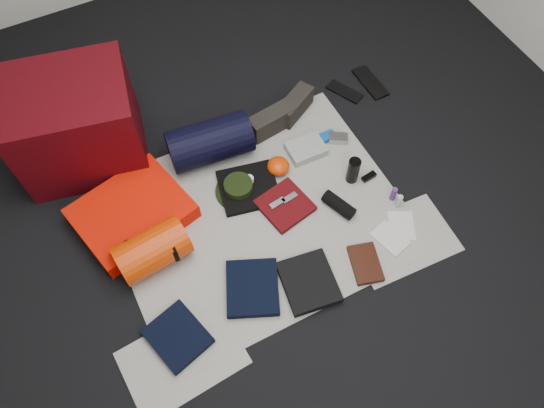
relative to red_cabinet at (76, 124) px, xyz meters
name	(u,v)px	position (x,y,z in m)	size (l,w,h in m)	color
floor	(259,218)	(0.73, -0.88, -0.30)	(4.50, 4.50, 0.02)	black
newspaper_mat	(259,216)	(0.73, -0.88, -0.28)	(1.60, 1.30, 0.01)	beige
newspaper_sheet_front_left	(182,358)	(0.03, -1.43, -0.28)	(0.58, 0.40, 0.00)	beige
newspaper_sheet_front_right	(402,239)	(1.38, -1.38, -0.28)	(0.58, 0.40, 0.00)	beige
red_cabinet	(76,124)	(0.00, 0.00, 0.00)	(0.69, 0.57, 0.57)	#49050B
sleeping_pad	(132,213)	(0.08, -0.56, -0.23)	(0.60, 0.49, 0.11)	#EF1702
stuff_sack	(152,250)	(0.10, -0.86, -0.17)	(0.23, 0.23, 0.38)	red
sack_strap_left	(135,258)	(0.00, -0.86, -0.17)	(0.22, 0.22, 0.03)	black
sack_strap_right	(170,243)	(0.20, -0.86, -0.17)	(0.22, 0.22, 0.03)	black
navy_duffel	(210,142)	(0.66, -0.36, -0.15)	(0.26, 0.26, 0.49)	black
boonie_brim	(239,191)	(0.70, -0.67, -0.28)	(0.28, 0.28, 0.01)	black
boonie_crown	(238,187)	(0.70, -0.67, -0.24)	(0.17, 0.17, 0.07)	black
hiking_boot_left	(271,121)	(1.08, -0.34, -0.21)	(0.29, 0.11, 0.15)	black
hiking_boot_right	(295,105)	(1.28, -0.30, -0.21)	(0.28, 0.11, 0.14)	black
flip_flop_left	(344,92)	(1.66, -0.29, -0.28)	(0.09, 0.24, 0.01)	black
flip_flop_right	(370,82)	(1.86, -0.30, -0.28)	(0.11, 0.30, 0.02)	black
trousers_navy_a	(178,336)	(0.05, -1.33, -0.26)	(0.25, 0.29, 0.05)	black
trousers_navy_b	(252,288)	(0.50, -1.27, -0.26)	(0.27, 0.31, 0.05)	black
trousers_charcoal	(309,282)	(0.78, -1.37, -0.26)	(0.27, 0.31, 0.05)	black
black_tshirt	(249,188)	(0.76, -0.69, -0.26)	(0.34, 0.31, 0.03)	black
red_shirt	(285,205)	(0.89, -0.89, -0.26)	(0.27, 0.27, 0.04)	#4E080B
orange_stuff_sack	(278,166)	(0.97, -0.65, -0.24)	(0.13, 0.13, 0.09)	red
first_aid_pouch	(306,149)	(1.19, -0.60, -0.25)	(0.22, 0.17, 0.06)	gray
water_bottle	(353,170)	(1.34, -0.90, -0.19)	(0.07, 0.07, 0.18)	black
speaker	(339,205)	(1.16, -1.04, -0.24)	(0.08, 0.08, 0.20)	black
compact_camera	(338,138)	(1.41, -0.62, -0.26)	(0.11, 0.07, 0.05)	#A4A4A8
cyan_case	(327,137)	(1.36, -0.57, -0.26)	(0.11, 0.07, 0.03)	#10509A
toiletry_purple	(393,194)	(1.48, -1.13, -0.23)	(0.03, 0.03, 0.10)	#542474
toiletry_clear	(399,201)	(1.48, -1.18, -0.23)	(0.03, 0.03, 0.10)	#A3A8A4
paperback_book	(365,264)	(1.11, -1.42, -0.26)	(0.15, 0.23, 0.03)	black
map_booklet	(390,238)	(1.32, -1.35, -0.28)	(0.13, 0.20, 0.01)	beige
map_printout	(401,226)	(1.42, -1.31, -0.28)	(0.15, 0.19, 0.01)	beige
sunglasses	(369,177)	(1.43, -0.94, -0.27)	(0.09, 0.04, 0.02)	black
key_cluster	(174,350)	(0.00, -1.38, -0.27)	(0.06, 0.06, 0.01)	#A4A4A8
tape_roll	(249,180)	(0.78, -0.66, -0.23)	(0.05, 0.05, 0.04)	white
energy_bar_a	(277,203)	(0.85, -0.87, -0.24)	(0.10, 0.04, 0.01)	#A4A4A8
energy_bar_b	(290,198)	(0.93, -0.87, -0.24)	(0.10, 0.04, 0.01)	#A4A4A8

